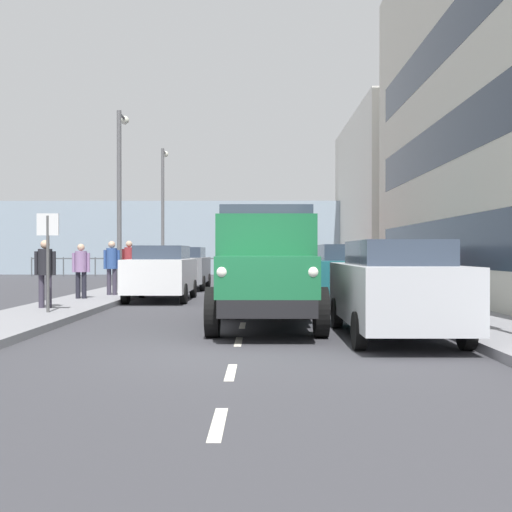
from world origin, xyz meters
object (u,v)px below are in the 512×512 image
(car_teal_kerbside_1, at_px, (347,275))
(pedestrian_with_bag, at_px, (45,268))
(car_black_kerbside_2, at_px, (325,269))
(pedestrian_couple_b, at_px, (136,263))
(car_grey_oppositeside_1, at_px, (185,267))
(truck_vintage_green, at_px, (266,269))
(car_white_oppositeside_0, at_px, (162,272))
(car_red_kerbside_3, at_px, (312,266))
(lamp_post_promenade, at_px, (120,184))
(pedestrian_by_lamp, at_px, (81,266))
(street_sign, at_px, (48,245))
(car_silver_kerbside_near, at_px, (394,287))
(pedestrian_near_railing, at_px, (112,263))
(lamp_post_far, at_px, (163,202))
(pedestrian_couple_a, at_px, (129,261))

(car_teal_kerbside_1, bearing_deg, pedestrian_with_bag, 13.01)
(car_black_kerbside_2, bearing_deg, pedestrian_couple_b, -15.33)
(car_grey_oppositeside_1, xyz_separation_m, pedestrian_couple_b, (1.84, 0.82, 0.19))
(pedestrian_couple_b, bearing_deg, car_black_kerbside_2, 164.67)
(truck_vintage_green, bearing_deg, car_white_oppositeside_0, -65.87)
(car_red_kerbside_3, distance_m, lamp_post_promenade, 10.29)
(car_grey_oppositeside_1, bearing_deg, pedestrian_couple_b, 23.87)
(car_red_kerbside_3, distance_m, car_white_oppositeside_0, 10.61)
(pedestrian_by_lamp, bearing_deg, car_grey_oppositeside_1, -107.08)
(pedestrian_with_bag, bearing_deg, car_red_kerbside_3, -119.76)
(street_sign, bearing_deg, pedestrian_couple_b, -89.42)
(car_silver_kerbside_near, distance_m, pedestrian_near_railing, 11.42)
(pedestrian_near_railing, distance_m, lamp_post_promenade, 3.55)
(truck_vintage_green, bearing_deg, pedestrian_by_lamp, -47.90)
(truck_vintage_green, relative_size, lamp_post_far, 0.85)
(car_white_oppositeside_0, height_order, pedestrian_near_railing, pedestrian_near_railing)
(car_grey_oppositeside_1, bearing_deg, lamp_post_far, -73.59)
(car_black_kerbside_2, bearing_deg, lamp_post_promenade, 4.44)
(lamp_post_far, bearing_deg, car_teal_kerbside_1, 116.30)
(car_black_kerbside_2, height_order, car_white_oppositeside_0, same)
(pedestrian_couple_a, height_order, street_sign, street_sign)
(pedestrian_with_bag, xyz_separation_m, pedestrian_couple_a, (-0.52, -7.35, 0.07))
(pedestrian_couple_b, xyz_separation_m, lamp_post_far, (0.03, -7.16, 3.01))
(car_grey_oppositeside_1, height_order, lamp_post_far, lamp_post_far)
(car_teal_kerbside_1, height_order, pedestrian_couple_b, pedestrian_couple_b)
(pedestrian_with_bag, bearing_deg, car_black_kerbside_2, -135.82)
(car_teal_kerbside_1, xyz_separation_m, car_grey_oppositeside_1, (5.46, -8.49, -0.00))
(car_white_oppositeside_0, xyz_separation_m, lamp_post_promenade, (1.88, -2.58, 3.05))
(car_silver_kerbside_near, bearing_deg, truck_vintage_green, -31.16)
(lamp_post_far, bearing_deg, car_silver_kerbside_near, 109.38)
(car_silver_kerbside_near, relative_size, car_teal_kerbside_1, 1.07)
(truck_vintage_green, xyz_separation_m, car_black_kerbside_2, (-2.25, -10.33, -0.28))
(car_white_oppositeside_0, relative_size, pedestrian_near_railing, 2.41)
(car_black_kerbside_2, height_order, pedestrian_by_lamp, pedestrian_by_lamp)
(pedestrian_near_railing, bearing_deg, lamp_post_promenade, -84.32)
(pedestrian_couple_a, relative_size, street_sign, 0.79)
(lamp_post_far, bearing_deg, car_black_kerbside_2, 128.66)
(car_white_oppositeside_0, bearing_deg, car_red_kerbside_3, -120.99)
(pedestrian_couple_b, bearing_deg, lamp_post_far, -89.80)
(truck_vintage_green, height_order, car_white_oppositeside_0, truck_vintage_green)
(car_black_kerbside_2, distance_m, car_white_oppositeside_0, 6.31)
(truck_vintage_green, bearing_deg, pedestrian_couple_a, -64.49)
(car_red_kerbside_3, bearing_deg, car_silver_kerbside_near, 90.00)
(car_teal_kerbside_1, xyz_separation_m, pedestrian_couple_b, (7.31, -7.67, 0.19))
(car_silver_kerbside_near, bearing_deg, car_black_kerbside_2, -90.00)
(car_black_kerbside_2, bearing_deg, street_sign, 49.93)
(truck_vintage_green, distance_m, car_teal_kerbside_1, 5.18)
(pedestrian_couple_a, bearing_deg, truck_vintage_green, 115.51)
(car_silver_kerbside_near, height_order, street_sign, street_sign)
(pedestrian_near_railing, bearing_deg, pedestrian_couple_a, -89.85)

